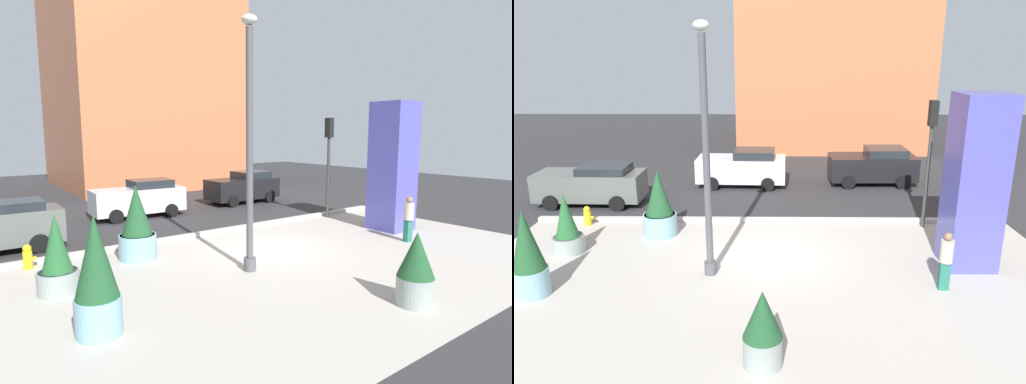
# 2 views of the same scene
# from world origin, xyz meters

# --- Properties ---
(ground_plane) EXTENTS (60.00, 60.00, 0.00)m
(ground_plane) POSITION_xyz_m (0.00, 4.00, 0.00)
(ground_plane) COLOR #2D2D30
(plaza_pavement) EXTENTS (18.00, 10.00, 0.02)m
(plaza_pavement) POSITION_xyz_m (0.00, -2.00, 0.00)
(plaza_pavement) COLOR #ADA89E
(plaza_pavement) RESTS_ON ground_plane
(curb_strip) EXTENTS (18.00, 0.24, 0.16)m
(curb_strip) POSITION_xyz_m (0.00, 3.12, 0.08)
(curb_strip) COLOR #B7B2A8
(curb_strip) RESTS_ON ground_plane
(lamp_post) EXTENTS (0.44, 0.44, 7.16)m
(lamp_post) POSITION_xyz_m (-1.74, -1.35, 3.49)
(lamp_post) COLOR #4C4C51
(lamp_post) RESTS_ON ground_plane
(art_pillar_blue) EXTENTS (1.46, 1.46, 5.26)m
(art_pillar_blue) POSITION_xyz_m (6.08, -0.58, 2.63)
(art_pillar_blue) COLOR #4C4CAD
(art_pillar_blue) RESTS_ON ground_plane
(potted_plant_by_pillar) EXTENTS (1.01, 1.01, 2.03)m
(potted_plant_by_pillar) POSITION_xyz_m (-6.59, 0.15, 0.86)
(potted_plant_by_pillar) COLOR gray
(potted_plant_by_pillar) RESTS_ON ground_plane
(potted_plant_near_right) EXTENTS (1.18, 1.18, 2.38)m
(potted_plant_near_right) POSITION_xyz_m (-3.94, 1.73, 1.06)
(potted_plant_near_right) COLOR #7AA8B7
(potted_plant_near_right) RESTS_ON ground_plane
(potted_plant_near_left) EXTENTS (0.92, 0.92, 2.45)m
(potted_plant_near_left) POSITION_xyz_m (-6.40, -2.68, 1.18)
(potted_plant_near_left) COLOR #7AA8B7
(potted_plant_near_left) RESTS_ON ground_plane
(potted_plant_curbside) EXTENTS (0.85, 0.85, 1.76)m
(potted_plant_curbside) POSITION_xyz_m (-0.08, -5.61, 0.88)
(potted_plant_curbside) COLOR gray
(potted_plant_curbside) RESTS_ON ground_plane
(fire_hydrant) EXTENTS (0.36, 0.26, 0.75)m
(fire_hydrant) POSITION_xyz_m (-6.93, 2.68, 0.37)
(fire_hydrant) COLOR gold
(fire_hydrant) RESTS_ON ground_plane
(traffic_light_corner) EXTENTS (0.28, 0.42, 4.70)m
(traffic_light_corner) POSITION_xyz_m (5.71, 2.66, 3.16)
(traffic_light_corner) COLOR #333833
(traffic_light_corner) RESTS_ON ground_plane
(car_passing_lane) EXTENTS (4.48, 2.00, 1.71)m
(car_passing_lane) POSITION_xyz_m (-7.65, 5.23, 0.89)
(car_passing_lane) COLOR #565B56
(car_passing_lane) RESTS_ON ground_plane
(car_far_lane) EXTENTS (4.19, 2.14, 1.80)m
(car_far_lane) POSITION_xyz_m (4.98, 8.61, 0.91)
(car_far_lane) COLOR black
(car_far_lane) RESTS_ON ground_plane
(car_curb_east) EXTENTS (4.29, 2.11, 1.78)m
(car_curb_east) POSITION_xyz_m (-1.40, 8.20, 0.90)
(car_curb_east) COLOR silver
(car_curb_east) RESTS_ON ground_plane
(pedestrian_on_sidewalk) EXTENTS (0.38, 0.38, 1.69)m
(pedestrian_on_sidewalk) POSITION_xyz_m (4.86, -2.22, 0.94)
(pedestrian_on_sidewalk) COLOR #236656
(pedestrian_on_sidewalk) RESTS_ON ground_plane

